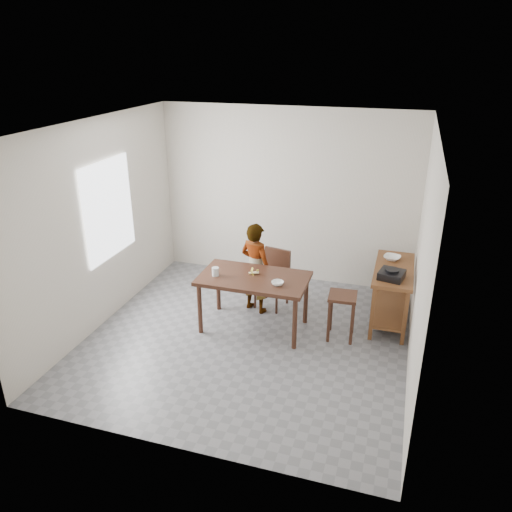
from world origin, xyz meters
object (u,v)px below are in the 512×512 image
(dining_table, at_px, (254,302))
(dining_chair, at_px, (272,280))
(prep_counter, at_px, (391,295))
(child, at_px, (256,268))
(stool, at_px, (341,316))

(dining_table, bearing_deg, dining_chair, 84.73)
(prep_counter, distance_m, dining_chair, 1.66)
(dining_table, xyz_separation_m, dining_chair, (0.06, 0.66, 0.04))
(dining_chair, bearing_deg, dining_table, -83.38)
(child, bearing_deg, dining_chair, -115.61)
(dining_table, bearing_deg, prep_counter, 22.15)
(dining_table, xyz_separation_m, prep_counter, (1.72, 0.70, 0.03))
(dining_chair, bearing_deg, child, -123.92)
(dining_table, height_order, dining_chair, dining_chair)
(prep_counter, relative_size, stool, 1.95)
(dining_table, bearing_deg, stool, 4.95)
(dining_table, distance_m, prep_counter, 1.86)
(dining_chair, relative_size, stool, 1.35)
(dining_chair, height_order, stool, dining_chair)
(child, distance_m, dining_chair, 0.35)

